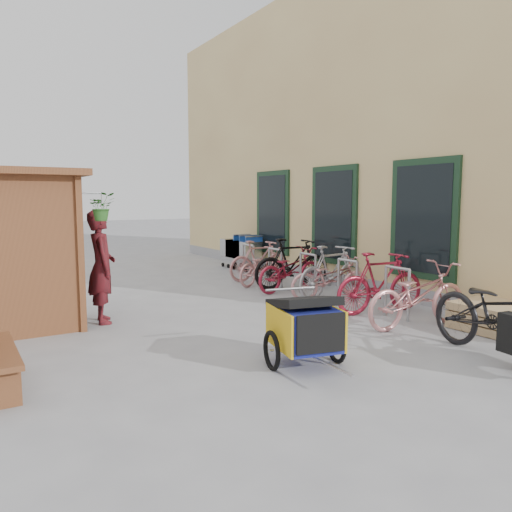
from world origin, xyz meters
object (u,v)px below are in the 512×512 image
shopping_carts (240,249)px  cargo_bike (504,316)px  bike_5 (292,263)px  bike_3 (332,272)px  kiosk (1,227)px  person_kiosk (102,267)px  bike_2 (330,278)px  bike_0 (418,295)px  bike_7 (259,260)px  bike_1 (381,283)px  pallet_stack (501,318)px  bike_4 (290,270)px  child_trailer (305,325)px  bike_6 (262,266)px

shopping_carts → cargo_bike: (-1.24, -8.61, -0.01)m
bike_5 → bike_3: bearing=-173.2°
kiosk → person_kiosk: kiosk is taller
cargo_bike → bike_2: bearing=89.6°
bike_0 → bike_7: size_ratio=1.17×
shopping_carts → bike_1: size_ratio=0.85×
pallet_stack → bike_4: bearing=100.1°
bike_1 → bike_5: bike_5 is taller
person_kiosk → bike_5: size_ratio=0.97×
bike_1 → bike_5: bearing=5.2°
person_kiosk → bike_2: size_ratio=1.10×
child_trailer → bike_5: bearing=68.8°
bike_3 → bike_5: (-0.02, 1.31, 0.02)m
person_kiosk → bike_4: bearing=-73.7°
pallet_stack → person_kiosk: size_ratio=0.67×
shopping_carts → child_trailer: shopping_carts is taller
person_kiosk → bike_3: bearing=-87.9°
bike_7 → bike_2: bearing=179.1°
bike_3 → bike_7: bearing=-4.1°
pallet_stack → bike_0: bearing=135.5°
bike_2 → bike_6: bike_2 is taller
pallet_stack → child_trailer: bearing=174.7°
bike_2 → kiosk: bearing=98.7°
person_kiosk → bike_1: 4.65m
shopping_carts → bike_5: (-0.52, -3.23, -0.02)m
bike_5 → bike_7: size_ratio=1.14×
pallet_stack → kiosk: bearing=148.3°
bike_2 → bike_0: bearing=-169.4°
person_kiosk → bike_3: 4.43m
cargo_bike → kiosk: bearing=145.4°
cargo_bike → bike_1: (0.59, 2.62, -0.02)m
kiosk → person_kiosk: (1.38, -0.20, -0.66)m
cargo_bike → person_kiosk: bearing=137.5°
person_kiosk → bike_6: person_kiosk is taller
kiosk → bike_1: (5.63, -2.05, -1.02)m
bike_1 → bike_4: bearing=10.6°
cargo_bike → pallet_stack: bearing=41.0°
bike_2 → bike_6: (-0.20, 2.17, -0.01)m
child_trailer → bike_4: 4.80m
cargo_bike → bike_5: (0.71, 5.39, -0.00)m
bike_6 → person_kiosk: bearing=92.6°
bike_6 → bike_4: bearing=164.5°
kiosk → bike_6: kiosk is taller
cargo_bike → bike_2: size_ratio=1.37×
bike_7 → kiosk: bearing=108.9°
pallet_stack → child_trailer: child_trailer is taller
bike_0 → bike_7: (0.24, 5.00, -0.01)m
pallet_stack → bike_4: (-0.77, 4.32, 0.25)m
pallet_stack → shopping_carts: (-0.00, 7.82, 0.36)m
bike_2 → bike_5: (0.12, 1.43, 0.13)m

